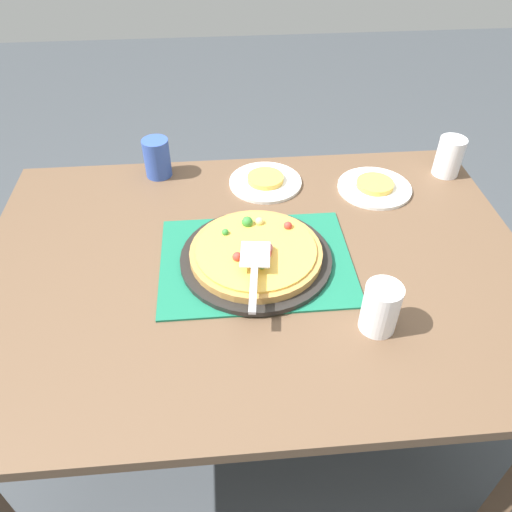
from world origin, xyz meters
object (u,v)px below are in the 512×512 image
at_px(plate_far_right, 265,182).
at_px(cup_near, 449,157).
at_px(pizza_pan, 256,258).
at_px(cup_corner, 157,158).
at_px(plate_near_left, 374,188).
at_px(pizza_server, 255,268).
at_px(served_slice_right, 265,179).
at_px(cup_far, 381,308).
at_px(pizza, 256,252).
at_px(served_slice_left, 375,184).

height_order(plate_far_right, cup_near, cup_near).
xyz_separation_m(pizza_pan, cup_corner, (-0.27, 0.43, 0.05)).
relative_size(plate_near_left, pizza_server, 0.94).
bearing_deg(plate_near_left, plate_far_right, 169.75).
height_order(plate_near_left, served_slice_right, served_slice_right).
distance_m(served_slice_right, pizza_server, 0.46).
bearing_deg(cup_far, pizza_server, 152.35).
bearing_deg(cup_far, pizza_pan, 136.69).
relative_size(pizza, plate_far_right, 1.50).
bearing_deg(cup_near, cup_corner, 175.49).
distance_m(pizza, served_slice_right, 0.35).
height_order(served_slice_right, pizza_server, pizza_server).
bearing_deg(cup_near, served_slice_right, -179.19).
distance_m(pizza, cup_corner, 0.50).
bearing_deg(plate_far_right, cup_far, -72.19).
distance_m(pizza, plate_near_left, 0.48).
relative_size(plate_near_left, cup_corner, 1.83).
bearing_deg(pizza_server, plate_near_left, 44.58).
relative_size(pizza_pan, cup_near, 3.17).
distance_m(cup_near, cup_corner, 0.89).
distance_m(plate_far_right, served_slice_left, 0.33).
xyz_separation_m(pizza_pan, pizza_server, (-0.01, -0.10, 0.06)).
height_order(plate_far_right, served_slice_right, served_slice_right).
height_order(served_slice_left, served_slice_right, same).
bearing_deg(served_slice_left, pizza_pan, -142.68).
height_order(pizza, pizza_server, pizza_server).
relative_size(served_slice_left, served_slice_right, 1.00).
relative_size(served_slice_right, cup_far, 0.92).
distance_m(pizza_pan, cup_far, 0.34).
distance_m(plate_far_right, cup_near, 0.57).
xyz_separation_m(cup_near, pizza_server, (-0.64, -0.46, 0.01)).
relative_size(served_slice_left, pizza_server, 0.47).
height_order(pizza_pan, plate_far_right, pizza_pan).
bearing_deg(pizza_pan, pizza, 78.20).
relative_size(plate_far_right, served_slice_left, 2.00).
distance_m(pizza_pan, cup_corner, 0.51).
relative_size(cup_near, cup_corner, 1.00).
bearing_deg(pizza_server, served_slice_right, 80.96).
height_order(pizza_pan, plate_near_left, pizza_pan).
relative_size(pizza, cup_far, 2.75).
bearing_deg(pizza, plate_far_right, 80.40).
xyz_separation_m(pizza_pan, served_slice_right, (0.06, 0.35, 0.01)).
height_order(plate_far_right, served_slice_left, served_slice_left).
xyz_separation_m(pizza, cup_far, (0.25, -0.23, 0.03)).
relative_size(served_slice_left, cup_far, 0.92).
bearing_deg(cup_corner, pizza, -58.08).
relative_size(served_slice_right, pizza_server, 0.47).
relative_size(pizza, cup_corner, 2.75).
height_order(pizza, served_slice_left, pizza).
distance_m(plate_near_left, pizza_server, 0.56).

